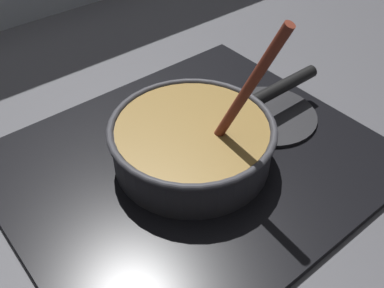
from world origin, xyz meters
name	(u,v)px	position (x,y,z in m)	size (l,w,h in m)	color
ground	(230,257)	(0.00, 0.00, -0.02)	(2.40, 1.60, 0.04)	#4C4C51
hob_plate	(192,162)	(0.06, 0.15, 0.01)	(0.56, 0.48, 0.01)	black
burner_ring	(192,158)	(0.06, 0.15, 0.02)	(0.20, 0.20, 0.01)	#592D0C
spare_burner	(269,115)	(0.23, 0.15, 0.01)	(0.17, 0.17, 0.01)	#262628
cooking_pan	(193,141)	(0.06, 0.15, 0.05)	(0.40, 0.25, 0.26)	#38383D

